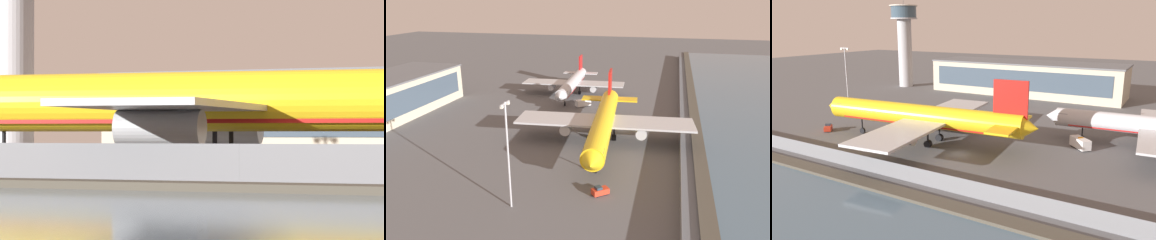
# 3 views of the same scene
# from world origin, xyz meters

# --- Properties ---
(ground_plane) EXTENTS (500.00, 500.00, 0.00)m
(ground_plane) POSITION_xyz_m (0.00, 0.00, 0.00)
(ground_plane) COLOR #565659
(shoreline_seawall) EXTENTS (320.00, 3.00, 0.50)m
(shoreline_seawall) POSITION_xyz_m (0.00, -20.50, 0.25)
(shoreline_seawall) COLOR #474238
(shoreline_seawall) RESTS_ON ground
(perimeter_fence) EXTENTS (280.00, 0.10, 2.76)m
(perimeter_fence) POSITION_xyz_m (0.00, -16.00, 1.38)
(perimeter_fence) COLOR slate
(perimeter_fence) RESTS_ON ground
(cargo_jet_yellow) EXTENTS (53.01, 45.80, 15.24)m
(cargo_jet_yellow) POSITION_xyz_m (-10.71, 3.06, 5.82)
(cargo_jet_yellow) COLOR yellow
(cargo_jet_yellow) RESTS_ON ground
(control_tower) EXTENTS (11.53, 11.53, 35.93)m
(control_tower) POSITION_xyz_m (-64.71, 64.76, 20.67)
(control_tower) COLOR #ADADB2
(control_tower) RESTS_ON ground
(terminal_building) EXTENTS (72.05, 20.56, 12.16)m
(terminal_building) POSITION_xyz_m (-13.33, 72.69, 6.09)
(terminal_building) COLOR #BCB299
(terminal_building) RESTS_ON ground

